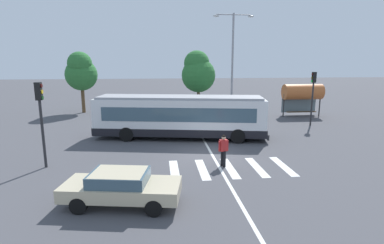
{
  "coord_description": "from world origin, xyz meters",
  "views": [
    {
      "loc": [
        -2.83,
        -17.09,
        5.52
      ],
      "look_at": [
        -0.54,
        3.49,
        1.3
      ],
      "focal_mm": 28.12,
      "sensor_mm": 36.0,
      "label": 1
    }
  ],
  "objects_px": {
    "parked_car_silver": "(187,107)",
    "background_tree_right": "(198,72)",
    "twin_arm_street_lamp": "(233,56)",
    "pedestrian_crossing_street": "(223,149)",
    "bus_stop_shelter": "(303,92)",
    "background_tree_left": "(81,72)",
    "parked_car_black": "(163,107)",
    "city_transit_bus": "(180,117)",
    "traffic_light_near_corner": "(41,111)",
    "traffic_light_far_corner": "(313,90)",
    "parked_car_teal": "(215,107)",
    "foreground_sedan": "(121,186)"
  },
  "relations": [
    {
      "from": "traffic_light_far_corner",
      "to": "background_tree_right",
      "type": "relative_size",
      "value": 0.68
    },
    {
      "from": "twin_arm_street_lamp",
      "to": "background_tree_left",
      "type": "xyz_separation_m",
      "value": [
        -15.32,
        4.25,
        -1.6
      ]
    },
    {
      "from": "bus_stop_shelter",
      "to": "background_tree_right",
      "type": "relative_size",
      "value": 0.58
    },
    {
      "from": "city_transit_bus",
      "to": "twin_arm_street_lamp",
      "type": "bearing_deg",
      "value": 54.02
    },
    {
      "from": "parked_car_black",
      "to": "bus_stop_shelter",
      "type": "xyz_separation_m",
      "value": [
        13.98,
        -2.63,
        1.65
      ]
    },
    {
      "from": "parked_car_teal",
      "to": "pedestrian_crossing_street",
      "type": "bearing_deg",
      "value": -99.05
    },
    {
      "from": "pedestrian_crossing_street",
      "to": "traffic_light_near_corner",
      "type": "xyz_separation_m",
      "value": [
        -9.35,
        0.87,
        2.05
      ]
    },
    {
      "from": "city_transit_bus",
      "to": "parked_car_teal",
      "type": "xyz_separation_m",
      "value": [
        4.37,
        9.55,
        -0.82
      ]
    },
    {
      "from": "city_transit_bus",
      "to": "bus_stop_shelter",
      "type": "bearing_deg",
      "value": 30.09
    },
    {
      "from": "traffic_light_near_corner",
      "to": "twin_arm_street_lamp",
      "type": "distance_m",
      "value": 18.9
    },
    {
      "from": "city_transit_bus",
      "to": "pedestrian_crossing_street",
      "type": "bearing_deg",
      "value": -73.46
    },
    {
      "from": "twin_arm_street_lamp",
      "to": "background_tree_right",
      "type": "height_order",
      "value": "twin_arm_street_lamp"
    },
    {
      "from": "bus_stop_shelter",
      "to": "background_tree_left",
      "type": "relative_size",
      "value": 0.61
    },
    {
      "from": "foreground_sedan",
      "to": "parked_car_black",
      "type": "bearing_deg",
      "value": 84.6
    },
    {
      "from": "traffic_light_near_corner",
      "to": "background_tree_right",
      "type": "height_order",
      "value": "background_tree_right"
    },
    {
      "from": "pedestrian_crossing_street",
      "to": "bus_stop_shelter",
      "type": "xyz_separation_m",
      "value": [
        11.03,
        13.71,
        1.45
      ]
    },
    {
      "from": "parked_car_silver",
      "to": "parked_car_teal",
      "type": "distance_m",
      "value": 2.99
    },
    {
      "from": "pedestrian_crossing_street",
      "to": "traffic_light_near_corner",
      "type": "height_order",
      "value": "traffic_light_near_corner"
    },
    {
      "from": "pedestrian_crossing_street",
      "to": "parked_car_silver",
      "type": "distance_m",
      "value": 16.25
    },
    {
      "from": "pedestrian_crossing_street",
      "to": "foreground_sedan",
      "type": "relative_size",
      "value": 0.36
    },
    {
      "from": "twin_arm_street_lamp",
      "to": "parked_car_black",
      "type": "bearing_deg",
      "value": 161.51
    },
    {
      "from": "parked_car_teal",
      "to": "background_tree_left",
      "type": "xyz_separation_m",
      "value": [
        -14.01,
        2.53,
        3.63
      ]
    },
    {
      "from": "foreground_sedan",
      "to": "traffic_light_far_corner",
      "type": "distance_m",
      "value": 19.73
    },
    {
      "from": "twin_arm_street_lamp",
      "to": "city_transit_bus",
      "type": "bearing_deg",
      "value": -125.98
    },
    {
      "from": "parked_car_silver",
      "to": "pedestrian_crossing_street",
      "type": "bearing_deg",
      "value": -88.46
    },
    {
      "from": "pedestrian_crossing_street",
      "to": "twin_arm_street_lamp",
      "type": "bearing_deg",
      "value": 74.78
    },
    {
      "from": "bus_stop_shelter",
      "to": "city_transit_bus",
      "type": "bearing_deg",
      "value": -149.91
    },
    {
      "from": "background_tree_left",
      "to": "city_transit_bus",
      "type": "bearing_deg",
      "value": -51.42
    },
    {
      "from": "parked_car_silver",
      "to": "background_tree_left",
      "type": "xyz_separation_m",
      "value": [
        -11.06,
        2.08,
        3.63
      ]
    },
    {
      "from": "city_transit_bus",
      "to": "twin_arm_street_lamp",
      "type": "relative_size",
      "value": 1.26
    },
    {
      "from": "traffic_light_far_corner",
      "to": "traffic_light_near_corner",
      "type": "bearing_deg",
      "value": -156.26
    },
    {
      "from": "parked_car_silver",
      "to": "background_tree_right",
      "type": "height_order",
      "value": "background_tree_right"
    },
    {
      "from": "traffic_light_near_corner",
      "to": "bus_stop_shelter",
      "type": "height_order",
      "value": "traffic_light_near_corner"
    },
    {
      "from": "parked_car_silver",
      "to": "twin_arm_street_lamp",
      "type": "distance_m",
      "value": 7.09
    },
    {
      "from": "parked_car_black",
      "to": "twin_arm_street_lamp",
      "type": "relative_size",
      "value": 0.46
    },
    {
      "from": "traffic_light_near_corner",
      "to": "pedestrian_crossing_street",
      "type": "bearing_deg",
      "value": -5.29
    },
    {
      "from": "parked_car_teal",
      "to": "traffic_light_near_corner",
      "type": "relative_size",
      "value": 1.02
    },
    {
      "from": "traffic_light_far_corner",
      "to": "background_tree_right",
      "type": "distance_m",
      "value": 15.1
    },
    {
      "from": "parked_car_silver",
      "to": "twin_arm_street_lamp",
      "type": "relative_size",
      "value": 0.46
    },
    {
      "from": "parked_car_silver",
      "to": "traffic_light_near_corner",
      "type": "distance_m",
      "value": 17.92
    },
    {
      "from": "bus_stop_shelter",
      "to": "background_tree_right",
      "type": "bearing_deg",
      "value": 139.53
    },
    {
      "from": "parked_car_silver",
      "to": "background_tree_right",
      "type": "bearing_deg",
      "value": 71.12
    },
    {
      "from": "city_transit_bus",
      "to": "twin_arm_street_lamp",
      "type": "height_order",
      "value": "twin_arm_street_lamp"
    },
    {
      "from": "foreground_sedan",
      "to": "background_tree_right",
      "type": "xyz_separation_m",
      "value": [
        6.35,
        25.72,
        3.44
      ]
    },
    {
      "from": "traffic_light_near_corner",
      "to": "parked_car_silver",
      "type": "bearing_deg",
      "value": 59.91
    },
    {
      "from": "city_transit_bus",
      "to": "parked_car_silver",
      "type": "relative_size",
      "value": 2.75
    },
    {
      "from": "traffic_light_far_corner",
      "to": "twin_arm_street_lamp",
      "type": "height_order",
      "value": "twin_arm_street_lamp"
    },
    {
      "from": "pedestrian_crossing_street",
      "to": "bus_stop_shelter",
      "type": "relative_size",
      "value": 0.44
    },
    {
      "from": "city_transit_bus",
      "to": "traffic_light_far_corner",
      "type": "bearing_deg",
      "value": 14.53
    },
    {
      "from": "pedestrian_crossing_street",
      "to": "foreground_sedan",
      "type": "distance_m",
      "value": 6.22
    }
  ]
}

